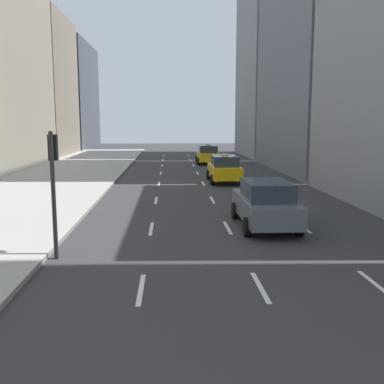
{
  "coord_description": "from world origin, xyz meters",
  "views": [
    {
      "loc": [
        0.49,
        -2.0,
        3.85
      ],
      "look_at": [
        1.32,
        14.64,
        1.25
      ],
      "focal_mm": 42.0,
      "sensor_mm": 36.0,
      "label": 1
    }
  ],
  "objects": [
    {
      "name": "sidewalk_left",
      "position": [
        -7.0,
        27.0,
        0.07
      ],
      "size": [
        8.0,
        66.0,
        0.15
      ],
      "primitive_type": "cube",
      "color": "#9E9E99",
      "rests_on": "ground"
    },
    {
      "name": "taxi_second",
      "position": [
        4.0,
        39.4,
        0.88
      ],
      "size": [
        2.02,
        4.4,
        1.87
      ],
      "color": "yellow",
      "rests_on": "ground"
    },
    {
      "name": "lane_markings",
      "position": [
        2.6,
        23.0,
        0.01
      ],
      "size": [
        5.72,
        56.0,
        0.01
      ],
      "color": "white",
      "rests_on": "ground"
    },
    {
      "name": "taxi_lead",
      "position": [
        4.0,
        26.61,
        0.88
      ],
      "size": [
        2.02,
        4.4,
        1.87
      ],
      "color": "yellow",
      "rests_on": "ground"
    },
    {
      "name": "sedan_black_near",
      "position": [
        4.0,
        14.11,
        0.88
      ],
      "size": [
        2.02,
        4.62,
        1.74
      ],
      "color": "#565B66",
      "rests_on": "ground"
    },
    {
      "name": "traffic_light_pole",
      "position": [
        -2.75,
        10.59,
        2.41
      ],
      "size": [
        0.24,
        0.42,
        3.6
      ],
      "color": "black",
      "rests_on": "ground"
    }
  ]
}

